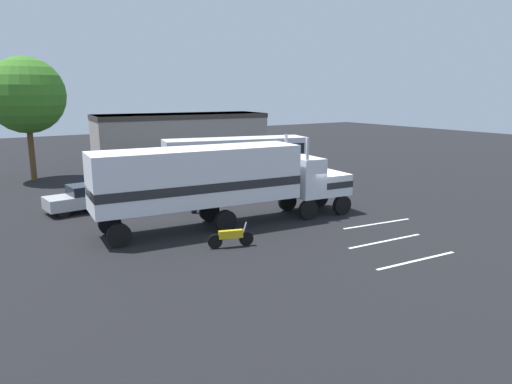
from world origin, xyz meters
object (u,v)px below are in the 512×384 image
at_px(semi_truck, 219,178).
at_px(parked_car, 86,197).
at_px(motorcycle, 231,237).
at_px(tree_left, 26,95).
at_px(person_bystander, 194,198).
at_px(parked_bus, 236,156).

relative_size(semi_truck, parked_car, 3.15).
bearing_deg(motorcycle, tree_left, 101.84).
height_order(person_bystander, parked_car, person_bystander).
bearing_deg(parked_car, parked_bus, 13.59).
distance_m(semi_truck, parked_bus, 12.27).
height_order(parked_bus, motorcycle, parked_bus).
bearing_deg(semi_truck, parked_bus, 54.87).
xyz_separation_m(parked_bus, motorcycle, (-8.28, -13.35, -1.58)).
bearing_deg(motorcycle, parked_bus, 58.18).
distance_m(parked_car, motorcycle, 11.10).
bearing_deg(semi_truck, motorcycle, -110.27).
relative_size(person_bystander, tree_left, 0.17).
distance_m(semi_truck, motorcycle, 4.09).
bearing_deg(tree_left, parked_bus, -35.65).
xyz_separation_m(parked_car, tree_left, (-0.99, 12.27, 5.80)).
height_order(semi_truck, parked_bus, semi_truck).
distance_m(person_bystander, parked_car, 6.45).
relative_size(parked_bus, motorcycle, 5.52).
height_order(parked_bus, parked_car, parked_bus).
height_order(person_bystander, motorcycle, person_bystander).
relative_size(person_bystander, parked_car, 0.36).
height_order(semi_truck, tree_left, tree_left).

